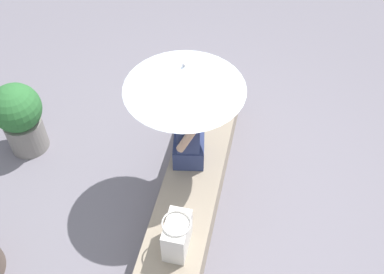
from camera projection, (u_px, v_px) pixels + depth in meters
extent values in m
plane|color=slate|center=(195.00, 193.00, 4.40)|extent=(14.00, 14.00, 0.00)
cube|color=gray|center=(195.00, 181.00, 4.25)|extent=(2.56, 0.50, 0.41)
cube|color=navy|center=(189.00, 149.00, 4.11)|extent=(0.39, 0.34, 0.22)
cube|color=navy|center=(189.00, 123.00, 3.85)|extent=(0.35, 0.26, 0.48)
sphere|color=tan|center=(188.00, 93.00, 3.60)|extent=(0.20, 0.20, 0.20)
cylinder|color=tan|center=(188.00, 138.00, 3.70)|extent=(0.11, 0.21, 0.32)
cylinder|color=tan|center=(189.00, 105.00, 3.97)|extent=(0.11, 0.21, 0.32)
cylinder|color=#B7B7BC|center=(185.00, 118.00, 3.76)|extent=(0.02, 0.02, 1.11)
cone|color=silver|center=(184.00, 77.00, 3.43)|extent=(0.98, 0.98, 0.22)
sphere|color=#B7B7BC|center=(184.00, 65.00, 3.34)|extent=(0.03, 0.03, 0.03)
cube|color=silver|center=(177.00, 236.00, 3.44)|extent=(0.31, 0.18, 0.34)
torus|color=silver|center=(177.00, 223.00, 3.31)|extent=(0.23, 0.23, 0.01)
cube|color=#339ED1|center=(217.00, 104.00, 4.67)|extent=(0.34, 0.30, 0.01)
cylinder|color=gray|center=(27.00, 134.00, 4.69)|extent=(0.39, 0.39, 0.37)
sphere|color=#2D6B33|center=(16.00, 108.00, 4.40)|extent=(0.50, 0.50, 0.50)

